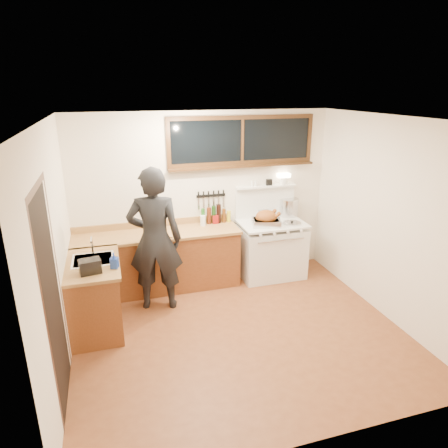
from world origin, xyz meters
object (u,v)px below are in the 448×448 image
object	(u,v)px
vintage_stove	(271,248)
man	(155,240)
roast_turkey	(266,219)
cutting_board	(158,232)

from	to	relation	value
vintage_stove	man	distance (m)	2.02
man	roast_turkey	bearing A→B (deg)	11.84
cutting_board	roast_turkey	world-z (taller)	roast_turkey
vintage_stove	cutting_board	size ratio (longest dim) A/B	4.00
man	cutting_board	size ratio (longest dim) A/B	4.92
vintage_stove	cutting_board	world-z (taller)	vintage_stove
vintage_stove	cutting_board	bearing A→B (deg)	-176.92
roast_turkey	vintage_stove	bearing A→B (deg)	38.57
vintage_stove	man	world-z (taller)	man
vintage_stove	roast_turkey	world-z (taller)	vintage_stove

